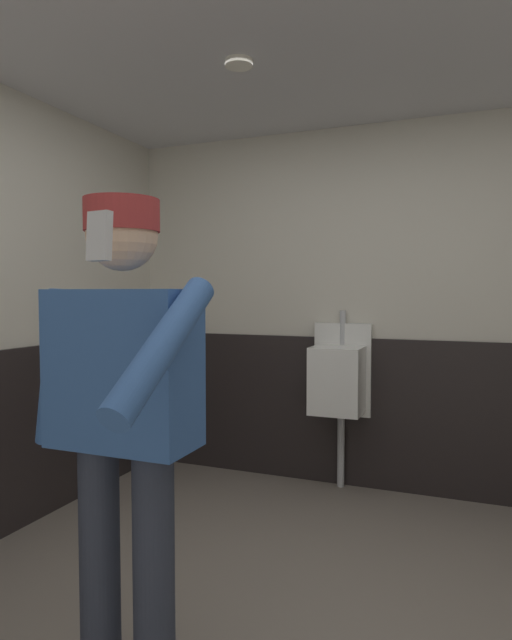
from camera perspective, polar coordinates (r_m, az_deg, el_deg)
wall_back at (r=3.86m, az=12.81°, el=1.26°), size 4.24×0.12×2.52m
wainscot_band_back at (r=3.87m, az=12.51°, el=-9.69°), size 3.64×0.03×1.05m
downlight_far at (r=2.95m, az=-1.83°, el=25.56°), size 0.14×0.14×0.03m
urinal_solo at (r=3.73m, az=8.74°, el=-6.18°), size 0.40×0.34×1.24m
person at (r=1.87m, az=-13.95°, el=-8.25°), size 0.71×0.60×1.67m
cell_phone at (r=1.26m, az=-16.26°, el=8.53°), size 0.06×0.04×0.11m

